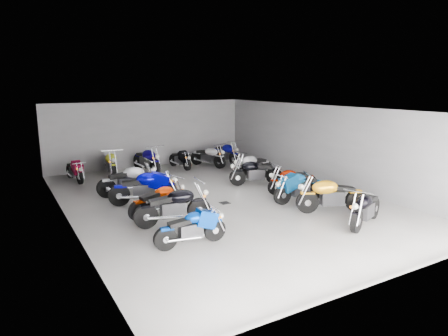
{
  "coord_description": "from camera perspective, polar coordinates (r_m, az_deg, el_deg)",
  "views": [
    {
      "loc": [
        -6.64,
        -11.96,
        4.02
      ],
      "look_at": [
        0.54,
        0.5,
        1.0
      ],
      "focal_mm": 32.0,
      "sensor_mm": 36.0,
      "label": 1
    }
  ],
  "objects": [
    {
      "name": "ground",
      "position": [
        14.26,
        -0.89,
        -4.52
      ],
      "size": [
        14.0,
        14.0,
        0.0
      ],
      "primitive_type": "plane",
      "color": "#A29F99",
      "rests_on": "ground"
    },
    {
      "name": "wall_back",
      "position": [
        20.23,
        -10.63,
        4.79
      ],
      "size": [
        10.0,
        0.1,
        3.2
      ],
      "primitive_type": "cube",
      "color": "gray",
      "rests_on": "ground"
    },
    {
      "name": "wall_left",
      "position": [
        12.31,
        -21.71,
        -0.33
      ],
      "size": [
        0.1,
        14.0,
        3.2
      ],
      "primitive_type": "cube",
      "color": "gray",
      "rests_on": "ground"
    },
    {
      "name": "wall_right",
      "position": [
        16.86,
        14.13,
        3.25
      ],
      "size": [
        0.1,
        14.0,
        3.2
      ],
      "primitive_type": "cube",
      "color": "gray",
      "rests_on": "ground"
    },
    {
      "name": "ceiling",
      "position": [
        13.7,
        -0.94,
        8.51
      ],
      "size": [
        10.0,
        14.0,
        0.04
      ],
      "primitive_type": "cube",
      "color": "black",
      "rests_on": "wall_back"
    },
    {
      "name": "drain_grate",
      "position": [
        13.84,
        0.12,
        -5.0
      ],
      "size": [
        0.32,
        0.32,
        0.01
      ],
      "primitive_type": "cube",
      "color": "black",
      "rests_on": "ground"
    },
    {
      "name": "motorcycle_left_b",
      "position": [
        10.23,
        -4.66,
        -8.51
      ],
      "size": [
        1.95,
        0.4,
        0.86
      ],
      "rotation": [
        0.0,
        0.0,
        -1.62
      ],
      "color": "black",
      "rests_on": "ground"
    },
    {
      "name": "motorcycle_left_c",
      "position": [
        11.72,
        -7.17,
        -5.45
      ],
      "size": [
        2.3,
        0.52,
        1.01
      ],
      "rotation": [
        0.0,
        0.0,
        -1.68
      ],
      "color": "black",
      "rests_on": "ground"
    },
    {
      "name": "motorcycle_left_d",
      "position": [
        12.57,
        -9.22,
        -4.59
      ],
      "size": [
        2.04,
        0.6,
        0.91
      ],
      "rotation": [
        0.0,
        0.0,
        -1.36
      ],
      "color": "black",
      "rests_on": "ground"
    },
    {
      "name": "motorcycle_left_e",
      "position": [
        13.82,
        -11.24,
        -2.84
      ],
      "size": [
        2.3,
        0.86,
        1.04
      ],
      "rotation": [
        0.0,
        0.0,
        -1.87
      ],
      "color": "black",
      "rests_on": "ground"
    },
    {
      "name": "motorcycle_left_f",
      "position": [
        15.15,
        -13.46,
        -1.72
      ],
      "size": [
        2.28,
        0.45,
        1.0
      ],
      "rotation": [
        0.0,
        0.0,
        -1.59
      ],
      "color": "black",
      "rests_on": "ground"
    },
    {
      "name": "motorcycle_right_a",
      "position": [
        12.25,
        19.57,
        -5.45
      ],
      "size": [
        2.05,
        0.97,
        0.95
      ],
      "rotation": [
        0.0,
        0.0,
        1.97
      ],
      "color": "black",
      "rests_on": "ground"
    },
    {
      "name": "motorcycle_right_b",
      "position": [
        13.16,
        15.08,
        -3.79
      ],
      "size": [
        2.2,
        1.09,
        1.03
      ],
      "rotation": [
        0.0,
        0.0,
        1.15
      ],
      "color": "black",
      "rests_on": "ground"
    },
    {
      "name": "motorcycle_right_c",
      "position": [
        14.12,
        10.71,
        -2.69
      ],
      "size": [
        2.18,
        0.42,
        0.96
      ],
      "rotation": [
        0.0,
        0.0,
        1.56
      ],
      "color": "black",
      "rests_on": "ground"
    },
    {
      "name": "motorcycle_right_d",
      "position": [
        15.13,
        9.74,
        -1.76
      ],
      "size": [
        2.08,
        0.5,
        0.92
      ],
      "rotation": [
        0.0,
        0.0,
        1.43
      ],
      "color": "black",
      "rests_on": "ground"
    },
    {
      "name": "motorcycle_right_e",
      "position": [
        16.21,
        4.5,
        -0.6
      ],
      "size": [
        2.13,
        0.88,
        0.97
      ],
      "rotation": [
        0.0,
        0.0,
        1.23
      ],
      "color": "black",
      "rests_on": "ground"
    },
    {
      "name": "motorcycle_right_f",
      "position": [
        17.23,
        4.1,
        0.24
      ],
      "size": [
        2.29,
        0.67,
        1.02
      ],
      "rotation": [
        0.0,
        0.0,
        1.79
      ],
      "color": "black",
      "rests_on": "ground"
    },
    {
      "name": "motorcycle_back_a",
      "position": [
        17.93,
        -20.56,
        -0.32
      ],
      "size": [
        0.45,
        1.96,
        0.86
      ],
      "rotation": [
        0.0,
        0.0,
        3.27
      ],
      "color": "black",
      "rests_on": "ground"
    },
    {
      "name": "motorcycle_back_b",
      "position": [
        18.57,
        -15.89,
        0.66
      ],
      "size": [
        0.53,
        2.32,
        1.02
      ],
      "rotation": [
        0.0,
        0.0,
        3.03
      ],
      "color": "black",
      "rests_on": "ground"
    },
    {
      "name": "motorcycle_back_c",
      "position": [
        18.83,
        -10.99,
        1.11
      ],
      "size": [
        0.58,
        2.4,
        1.06
      ],
      "rotation": [
        0.0,
        0.0,
        3.29
      ],
      "color": "black",
      "rests_on": "ground"
    },
    {
      "name": "motorcycle_back_d",
      "position": [
        19.49,
        -6.28,
        1.27
      ],
      "size": [
        0.44,
        1.92,
        0.84
      ],
      "rotation": [
        0.0,
        0.0,
        3.26
      ],
      "color": "black",
      "rests_on": "ground"
    },
    {
      "name": "motorcycle_back_e",
      "position": [
        19.79,
        -2.26,
        1.69
      ],
      "size": [
        0.95,
        2.08,
        0.96
      ],
      "rotation": [
        0.0,
        0.0,
        3.52
      ],
      "color": "black",
      "rests_on": "ground"
    },
    {
      "name": "motorcycle_back_f",
      "position": [
        20.6,
        0.24,
        2.16
      ],
      "size": [
        0.49,
        2.28,
        1.0
      ],
      "rotation": [
        0.0,
        0.0,
        3.21
      ],
      "color": "black",
      "rests_on": "ground"
    }
  ]
}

